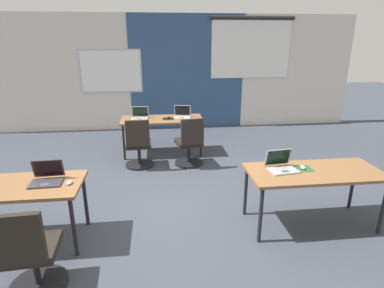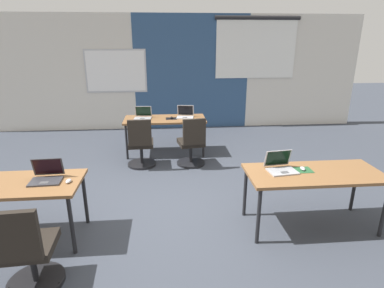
# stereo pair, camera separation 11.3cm
# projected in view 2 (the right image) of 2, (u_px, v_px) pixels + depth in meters

# --- Properties ---
(ground_plane) EXTENTS (24.00, 24.00, 0.00)m
(ground_plane) POSITION_uv_depth(u_px,v_px,m) (167.00, 207.00, 4.35)
(ground_plane) COLOR #383D47
(back_wall_assembly) EXTENTS (10.00, 0.27, 2.80)m
(back_wall_assembly) POSITION_uv_depth(u_px,v_px,m) (165.00, 73.00, 7.86)
(back_wall_assembly) COLOR silver
(back_wall_assembly) RESTS_ON ground
(desk_near_left) EXTENTS (1.60, 0.70, 0.72)m
(desk_near_left) POSITION_uv_depth(u_px,v_px,m) (6.00, 188.00, 3.43)
(desk_near_left) COLOR brown
(desk_near_left) RESTS_ON ground
(desk_near_right) EXTENTS (1.60, 0.70, 0.72)m
(desk_near_right) POSITION_uv_depth(u_px,v_px,m) (314.00, 177.00, 3.72)
(desk_near_right) COLOR brown
(desk_near_right) RESTS_ON ground
(desk_far_center) EXTENTS (1.60, 0.70, 0.72)m
(desk_far_center) POSITION_uv_depth(u_px,v_px,m) (165.00, 121.00, 6.22)
(desk_far_center) COLOR brown
(desk_far_center) RESTS_ON ground
(laptop_far_right) EXTENTS (0.37, 0.33, 0.23)m
(laptop_far_right) POSITION_uv_depth(u_px,v_px,m) (185.00, 115.00, 6.27)
(laptop_far_right) COLOR #B7B7BC
(laptop_far_right) RESTS_ON desk_far_center
(mousepad_far_right) EXTENTS (0.22, 0.19, 0.00)m
(mousepad_far_right) POSITION_uv_depth(u_px,v_px,m) (171.00, 118.00, 6.18)
(mousepad_far_right) COLOR black
(mousepad_far_right) RESTS_ON desk_far_center
(mouse_far_right) EXTENTS (0.08, 0.11, 0.03)m
(mouse_far_right) POSITION_uv_depth(u_px,v_px,m) (171.00, 118.00, 6.18)
(mouse_far_right) COLOR black
(mouse_far_right) RESTS_ON mousepad_far_right
(chair_far_right) EXTENTS (0.52, 0.57, 0.92)m
(chair_far_right) POSITION_uv_depth(u_px,v_px,m) (192.00, 146.00, 5.66)
(chair_far_right) COLOR black
(chair_far_right) RESTS_ON ground
(laptop_near_right_inner) EXTENTS (0.36, 0.33, 0.23)m
(laptop_near_right_inner) POSITION_uv_depth(u_px,v_px,m) (281.00, 167.00, 3.73)
(laptop_near_right_inner) COLOR #9E9EA3
(laptop_near_right_inner) RESTS_ON desk_near_right
(mousepad_near_right_inner) EXTENTS (0.22, 0.19, 0.00)m
(mousepad_near_right_inner) POSITION_uv_depth(u_px,v_px,m) (302.00, 170.00, 3.75)
(mousepad_near_right_inner) COLOR #23512D
(mousepad_near_right_inner) RESTS_ON desk_near_right
(mouse_near_right_inner) EXTENTS (0.07, 0.11, 0.03)m
(mouse_near_right_inner) POSITION_uv_depth(u_px,v_px,m) (303.00, 168.00, 3.75)
(mouse_near_right_inner) COLOR #B2B2B7
(mouse_near_right_inner) RESTS_ON mousepad_near_right_inner
(laptop_near_left_inner) EXTENTS (0.34, 0.30, 0.23)m
(laptop_near_left_inner) POSITION_uv_depth(u_px,v_px,m) (46.00, 176.00, 3.47)
(laptop_near_left_inner) COLOR #333338
(laptop_near_left_inner) RESTS_ON desk_near_left
(mouse_near_left_inner) EXTENTS (0.06, 0.10, 0.03)m
(mouse_near_left_inner) POSITION_uv_depth(u_px,v_px,m) (68.00, 181.00, 3.43)
(mouse_near_left_inner) COLOR #B2B2B7
(mouse_near_left_inner) RESTS_ON desk_near_left
(chair_near_left_inner) EXTENTS (0.52, 0.55, 0.92)m
(chair_near_left_inner) POSITION_uv_depth(u_px,v_px,m) (28.00, 255.00, 2.80)
(chair_near_left_inner) COLOR black
(chair_near_left_inner) RESTS_ON ground
(laptop_far_left) EXTENTS (0.35, 0.32, 0.23)m
(laptop_far_left) POSITION_uv_depth(u_px,v_px,m) (143.00, 116.00, 6.19)
(laptop_far_left) COLOR #9E9EA3
(laptop_far_left) RESTS_ON desk_far_center
(chair_far_left) EXTENTS (0.52, 0.55, 0.92)m
(chair_far_left) POSITION_uv_depth(u_px,v_px,m) (141.00, 147.00, 5.61)
(chair_far_left) COLOR black
(chair_far_left) RESTS_ON ground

